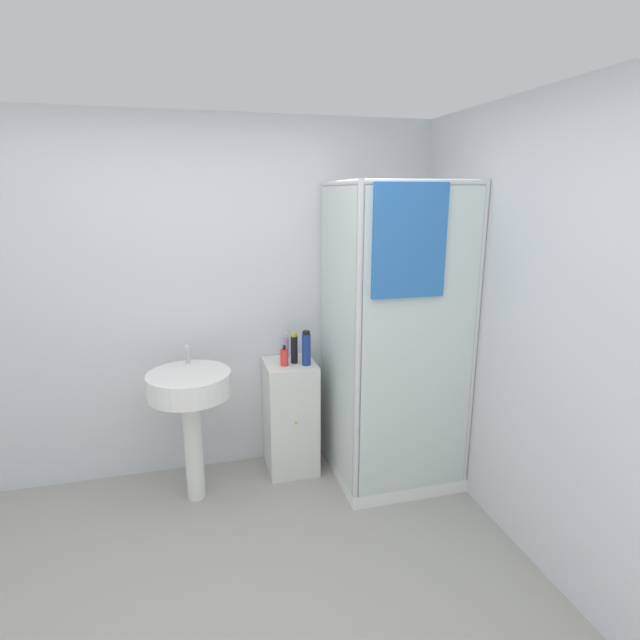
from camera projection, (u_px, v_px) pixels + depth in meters
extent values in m
cube|color=silver|center=(202.00, 302.00, 3.49)|extent=(6.40, 0.06, 2.50)
cube|color=silver|center=(589.00, 357.00, 2.32)|extent=(0.06, 6.40, 2.50)
cube|color=white|center=(388.00, 464.00, 3.69)|extent=(0.82, 0.82, 0.09)
cylinder|color=silver|center=(420.00, 318.00, 3.91)|extent=(0.04, 0.04, 2.07)
cylinder|color=silver|center=(324.00, 325.00, 3.71)|extent=(0.04, 0.04, 2.07)
cylinder|color=silver|center=(474.00, 347.00, 3.17)|extent=(0.04, 0.04, 2.07)
cylinder|color=silver|center=(358.00, 358.00, 2.98)|extent=(0.04, 0.04, 2.07)
cylinder|color=silver|center=(427.00, 182.00, 2.83)|extent=(0.78, 0.04, 0.04)
cylinder|color=silver|center=(377.00, 184.00, 3.56)|extent=(0.78, 0.04, 0.04)
cylinder|color=silver|center=(341.00, 183.00, 3.10)|extent=(0.04, 0.78, 0.04)
cylinder|color=silver|center=(454.00, 184.00, 3.29)|extent=(0.04, 0.78, 0.04)
cube|color=silver|center=(419.00, 349.00, 3.06)|extent=(0.75, 0.01, 1.94)
cube|color=silver|center=(337.00, 336.00, 3.34)|extent=(0.01, 0.75, 1.94)
cylinder|color=#B7BABF|center=(400.00, 343.00, 3.85)|extent=(0.02, 0.02, 1.55)
cylinder|color=#B7BABF|center=(407.00, 240.00, 3.60)|extent=(0.07, 0.07, 0.04)
cube|color=#2D6BB7|center=(410.00, 241.00, 2.85)|extent=(0.45, 0.03, 0.66)
cube|color=silver|center=(291.00, 416.00, 3.63)|extent=(0.35, 0.38, 0.83)
sphere|color=gold|center=(296.00, 423.00, 3.43)|extent=(0.02, 0.02, 0.02)
cylinder|color=white|center=(194.00, 447.00, 3.27)|extent=(0.12, 0.12, 0.74)
cylinder|color=white|center=(189.00, 384.00, 3.17)|extent=(0.53, 0.53, 0.15)
cylinder|color=#B7BABF|center=(188.00, 354.00, 3.30)|extent=(0.02, 0.02, 0.13)
cube|color=#B7BABF|center=(187.00, 348.00, 3.26)|extent=(0.02, 0.07, 0.02)
cylinder|color=red|center=(284.00, 357.00, 3.45)|extent=(0.06, 0.06, 0.12)
cylinder|color=black|center=(284.00, 348.00, 3.43)|extent=(0.02, 0.02, 0.02)
cube|color=black|center=(284.00, 346.00, 3.42)|extent=(0.01, 0.03, 0.01)
cylinder|color=black|center=(294.00, 350.00, 3.49)|extent=(0.05, 0.05, 0.19)
cylinder|color=gold|center=(294.00, 335.00, 3.47)|extent=(0.04, 0.04, 0.02)
cylinder|color=navy|center=(306.00, 350.00, 3.45)|extent=(0.06, 0.06, 0.22)
cylinder|color=black|center=(306.00, 333.00, 3.42)|extent=(0.05, 0.05, 0.02)
cylinder|color=#B299C6|center=(286.00, 347.00, 3.61)|extent=(0.05, 0.05, 0.16)
cylinder|color=silver|center=(285.00, 336.00, 3.58)|extent=(0.02, 0.02, 0.02)
cube|color=silver|center=(286.00, 334.00, 3.57)|extent=(0.01, 0.03, 0.01)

